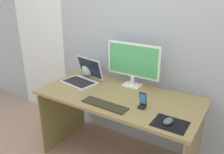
% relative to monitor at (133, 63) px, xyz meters
% --- Properties ---
extents(wall_back, '(6.00, 0.04, 2.50)m').
position_rel_monitor_xyz_m(wall_back, '(-0.01, 0.18, 0.27)').
color(wall_back, '#A7ADB1').
rests_on(wall_back, ground_plane).
extents(door_left, '(0.82, 0.02, 2.02)m').
position_rel_monitor_xyz_m(door_left, '(-1.45, 0.15, 0.03)').
color(door_left, white).
rests_on(door_left, ground_plane).
extents(desk, '(1.51, 0.72, 0.74)m').
position_rel_monitor_xyz_m(desk, '(-0.01, -0.26, -0.39)').
color(desk, olive).
rests_on(desk, ground_plane).
extents(monitor, '(0.55, 0.14, 0.44)m').
position_rel_monitor_xyz_m(monitor, '(0.00, 0.00, 0.00)').
color(monitor, white).
rests_on(monitor, desk).
extents(laptop, '(0.39, 0.36, 0.24)m').
position_rel_monitor_xyz_m(laptop, '(-0.49, -0.18, -0.20)').
color(laptop, white).
rests_on(laptop, desk).
extents(fishbowl, '(0.17, 0.17, 0.17)m').
position_rel_monitor_xyz_m(fishbowl, '(-0.53, -0.01, -0.16)').
color(fishbowl, silver).
rests_on(fishbowl, desk).
extents(keyboard_external, '(0.42, 0.13, 0.01)m').
position_rel_monitor_xyz_m(keyboard_external, '(-0.00, -0.49, -0.24)').
color(keyboard_external, '#2D2A19').
rests_on(keyboard_external, desk).
extents(mousepad, '(0.25, 0.20, 0.00)m').
position_rel_monitor_xyz_m(mousepad, '(0.56, -0.48, -0.24)').
color(mousepad, black).
rests_on(mousepad, desk).
extents(mouse, '(0.08, 0.11, 0.04)m').
position_rel_monitor_xyz_m(mouse, '(0.54, -0.48, -0.22)').
color(mouse, '#53555D').
rests_on(mouse, mousepad).
extents(phone_in_dock, '(0.06, 0.06, 0.14)m').
position_rel_monitor_xyz_m(phone_in_dock, '(0.28, -0.36, -0.20)').
color(phone_in_dock, black).
rests_on(phone_in_dock, desk).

